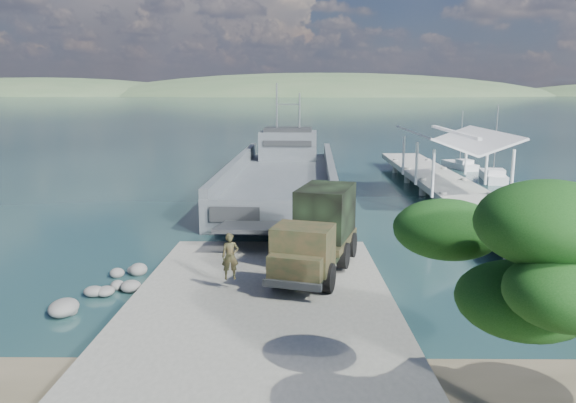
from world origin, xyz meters
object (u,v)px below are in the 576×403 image
(sailboat_far, at_px, (460,165))
(military_truck, at_px, (319,231))
(pier, at_px, (455,182))
(landing_craft, at_px, (283,183))
(soldier, at_px, (230,266))
(sailboat_near, at_px, (493,177))

(sailboat_far, bearing_deg, military_truck, -130.06)
(pier, bearing_deg, landing_craft, 161.33)
(pier, distance_m, soldier, 23.82)
(military_truck, height_order, sailboat_near, sailboat_near)
(landing_craft, bearing_deg, soldier, -91.87)
(pier, relative_size, military_truck, 5.65)
(soldier, bearing_deg, landing_craft, 75.81)
(landing_craft, distance_m, soldier, 23.38)
(pier, height_order, military_truck, pier)
(sailboat_near, bearing_deg, pier, -111.95)
(soldier, distance_m, sailboat_near, 35.97)
(landing_craft, height_order, military_truck, landing_craft)
(pier, bearing_deg, military_truck, -122.76)
(pier, xyz_separation_m, landing_craft, (-12.62, 4.27, -0.82))
(landing_craft, distance_m, military_truck, 21.03)
(sailboat_far, bearing_deg, pier, -122.33)
(landing_craft, xyz_separation_m, military_truck, (1.93, -20.89, 1.45))
(pier, xyz_separation_m, sailboat_near, (6.46, 10.32, -1.22))
(soldier, relative_size, sailboat_far, 0.30)
(landing_craft, xyz_separation_m, sailboat_far, (18.38, 13.89, -0.45))
(pier, distance_m, sailboat_far, 19.09)
(military_truck, distance_m, sailboat_near, 31.99)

